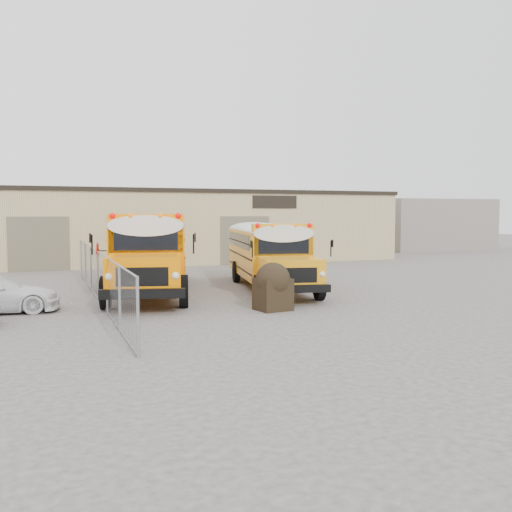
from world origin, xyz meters
name	(u,v)px	position (x,y,z in m)	size (l,w,h in m)	color
ground	(282,303)	(0.00, 0.00, 0.00)	(120.00, 120.00, 0.00)	#4A4644
warehouse	(165,225)	(0.00, 19.99, 2.37)	(30.20, 10.20, 4.67)	#CFB980
chainlink_fence	(98,276)	(-6.00, 3.00, 0.90)	(0.07, 18.07, 1.81)	gray
distant_building_right	(422,225)	(24.00, 24.00, 2.20)	(10.00, 8.00, 4.40)	gray
school_bus_left	(156,239)	(-2.24, 11.35, 1.84)	(4.99, 11.19, 3.18)	orange
school_bus_right	(248,243)	(2.32, 9.89, 1.62)	(4.13, 9.86, 2.81)	orange
tarp_bundle	(273,286)	(-0.87, -1.29, 0.80)	(1.19, 1.15, 1.57)	black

